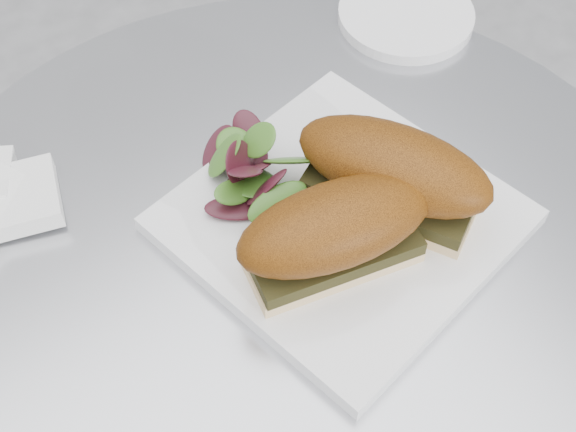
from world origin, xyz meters
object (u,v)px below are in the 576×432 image
sandwich_right (393,173)px  saucer (406,15)px  sandwich_left (334,232)px  plate (342,221)px

sandwich_right → saucer: (0.19, 0.19, -0.05)m
sandwich_left → plate: bearing=55.0°
plate → sandwich_left: sandwich_left is taller
saucer → sandwich_right: bearing=-134.3°
sandwich_left → sandwich_right: bearing=27.4°
sandwich_left → saucer: bearing=51.6°
plate → sandwich_right: size_ratio=1.37×
saucer → plate: bearing=-141.8°
plate → sandwich_left: bearing=-137.9°
sandwich_left → saucer: size_ratio=1.19×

